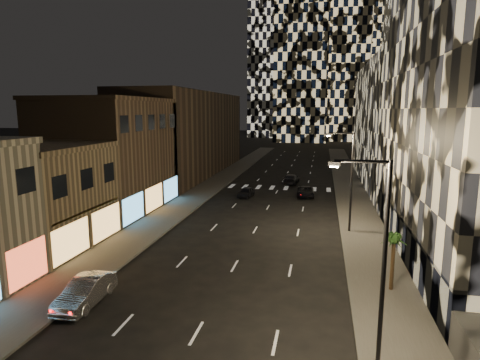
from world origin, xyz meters
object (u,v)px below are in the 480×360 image
at_px(streetlight_near, 379,250).
at_px(palm_tree, 394,243).
at_px(streetlight_far, 349,175).
at_px(car_dark_rightlane, 306,192).
at_px(car_dark_oncoming, 291,179).
at_px(car_silver_parked, 85,292).
at_px(car_dark_midlane, 246,192).

height_order(streetlight_near, palm_tree, streetlight_near).
distance_m(streetlight_far, car_dark_rightlane, 16.10).
relative_size(streetlight_near, streetlight_far, 1.00).
bearing_deg(car_dark_oncoming, streetlight_far, 109.91).
bearing_deg(car_dark_oncoming, car_silver_parked, 81.65).
bearing_deg(car_dark_midlane, streetlight_far, -39.59).
relative_size(car_dark_oncoming, car_dark_rightlane, 1.10).
relative_size(streetlight_near, car_silver_parked, 1.93).
bearing_deg(palm_tree, car_silver_parked, -163.24).
relative_size(streetlight_far, palm_tree, 2.49).
bearing_deg(car_dark_midlane, streetlight_near, -62.29).
distance_m(streetlight_near, palm_tree, 8.49).
bearing_deg(streetlight_near, car_dark_oncoming, 98.99).
relative_size(streetlight_near, car_dark_rightlane, 1.96).
xyz_separation_m(streetlight_far, car_dark_rightlane, (-4.35, 14.77, -4.72)).
bearing_deg(car_dark_rightlane, streetlight_far, -76.99).
bearing_deg(palm_tree, car_dark_rightlane, 103.35).
xyz_separation_m(streetlight_far, car_dark_midlane, (-11.85, 12.94, -4.71)).
xyz_separation_m(car_dark_oncoming, car_dark_rightlane, (2.54, -8.81, -0.09)).
bearing_deg(car_dark_rightlane, palm_tree, -80.07).
relative_size(car_dark_rightlane, palm_tree, 1.27).
bearing_deg(car_dark_oncoming, palm_tree, 107.64).
bearing_deg(palm_tree, streetlight_near, -104.21).
bearing_deg(car_silver_parked, car_dark_midlane, 81.36).
distance_m(streetlight_near, car_dark_oncoming, 44.36).
bearing_deg(car_dark_rightlane, streetlight_near, -86.28).
height_order(streetlight_near, car_dark_oncoming, streetlight_near).
distance_m(car_silver_parked, car_dark_midlane, 30.51).
bearing_deg(car_silver_parked, streetlight_far, 46.44).
bearing_deg(streetlight_far, palm_tree, -80.52).
bearing_deg(car_dark_midlane, car_silver_parked, -89.05).
bearing_deg(streetlight_far, car_dark_rightlane, 106.43).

